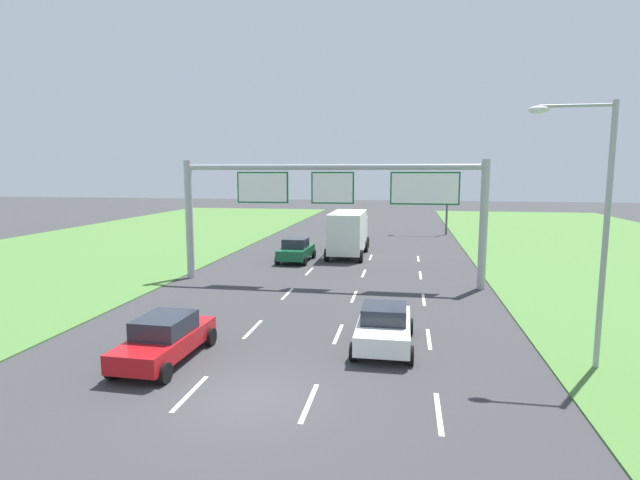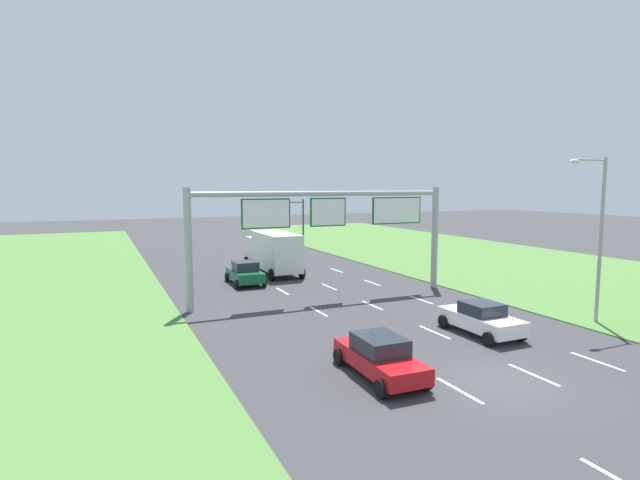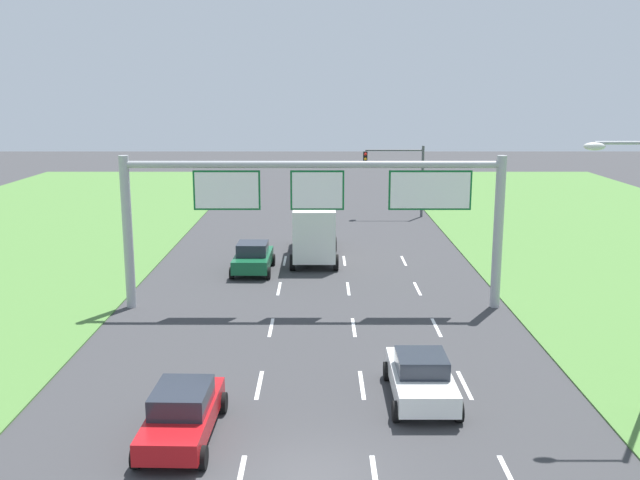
% 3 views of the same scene
% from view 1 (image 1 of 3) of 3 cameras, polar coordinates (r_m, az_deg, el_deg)
% --- Properties ---
extents(ground_plane, '(200.00, 200.00, 0.00)m').
position_cam_1_polar(ground_plane, '(14.92, -8.18, -17.42)').
color(ground_plane, '#38383A').
extents(lane_dashes_inner_left, '(0.14, 44.40, 0.01)m').
position_cam_1_polar(lane_dashes_inner_left, '(18.07, -10.60, -12.86)').
color(lane_dashes_inner_left, white).
rests_on(lane_dashes_inner_left, ground_plane).
extents(lane_dashes_inner_right, '(0.14, 44.40, 0.01)m').
position_cam_1_polar(lane_dashes_inner_right, '(17.22, 0.72, -13.78)').
color(lane_dashes_inner_right, white).
rests_on(lane_dashes_inner_right, ground_plane).
extents(lane_dashes_slip, '(0.14, 44.40, 0.01)m').
position_cam_1_polar(lane_dashes_slip, '(17.07, 12.77, -14.19)').
color(lane_dashes_slip, white).
rests_on(lane_dashes_slip, ground_plane).
extents(car_near_red, '(2.10, 4.53, 1.55)m').
position_cam_1_polar(car_near_red, '(17.88, -17.28, -10.67)').
color(car_near_red, red).
rests_on(car_near_red, ground_plane).
extents(car_lead_silver, '(2.14, 4.28, 1.55)m').
position_cam_1_polar(car_lead_silver, '(18.54, 7.33, -9.75)').
color(car_lead_silver, white).
rests_on(car_lead_silver, ground_plane).
extents(car_mid_lane, '(2.23, 4.20, 1.67)m').
position_cam_1_polar(car_mid_lane, '(35.49, -2.76, -1.16)').
color(car_mid_lane, '#145633').
rests_on(car_mid_lane, ground_plane).
extents(box_truck, '(2.70, 8.19, 3.35)m').
position_cam_1_polar(box_truck, '(38.33, 3.33, 0.98)').
color(box_truck, silver).
rests_on(box_truck, ground_plane).
extents(sign_gantry, '(17.24, 0.44, 7.00)m').
position_cam_1_polar(sign_gantry, '(28.04, 1.64, 4.94)').
color(sign_gantry, '#9EA0A5').
rests_on(sign_gantry, ground_plane).
extents(traffic_light_mast, '(4.76, 0.49, 5.60)m').
position_cam_1_polar(traffic_light_mast, '(51.75, 12.20, 4.89)').
color(traffic_light_mast, '#47494F').
rests_on(traffic_light_mast, ground_plane).
extents(street_lamp, '(2.61, 0.32, 8.50)m').
position_cam_1_polar(street_lamp, '(17.80, 28.85, 2.77)').
color(street_lamp, '#9EA0A5').
rests_on(street_lamp, ground_plane).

